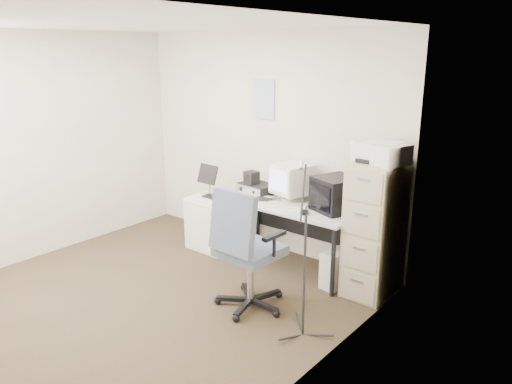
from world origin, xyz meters
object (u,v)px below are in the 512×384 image
Objects in this scene: office_chair at (250,248)px; side_cart at (212,223)px; desk at (291,235)px; filing_cabinet at (375,229)px.

side_cart is at bearing 150.39° from office_chair.
desk is 2.38× the size of side_cart.
desk is at bearing 105.30° from office_chair.
filing_cabinet reaches higher than side_cart.
filing_cabinet reaches higher than office_chair.
office_chair is (-0.74, -0.97, -0.07)m from filing_cabinet.
office_chair is 1.49m from side_cart.
filing_cabinet is 1.22m from office_chair.
side_cart is (-1.03, -0.16, -0.05)m from desk.
office_chair is (0.21, -0.94, 0.21)m from desk.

